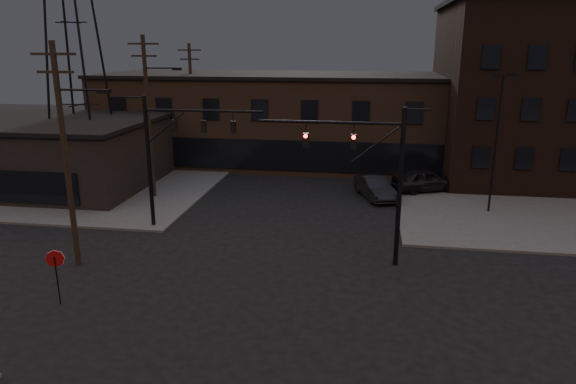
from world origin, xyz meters
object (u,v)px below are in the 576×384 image
object	(u,v)px
traffic_signal_near	(377,170)
car_crossing	(375,187)
parked_car_lot_b	(554,176)
stop_sign	(55,265)
parked_car_lot_a	(425,180)
traffic_signal_far	(168,147)

from	to	relation	value
traffic_signal_near	car_crossing	bearing A→B (deg)	89.32
parked_car_lot_b	car_crossing	xyz separation A→B (m)	(-14.04, -5.33, -0.09)
traffic_signal_near	car_crossing	distance (m)	12.68
stop_sign	parked_car_lot_a	world-z (taller)	stop_sign
parked_car_lot_a	traffic_signal_near	bearing A→B (deg)	141.21
parked_car_lot_a	car_crossing	xyz separation A→B (m)	(-3.77, -1.95, -0.20)
traffic_signal_far	parked_car_lot_b	distance (m)	29.95
stop_sign	car_crossing	world-z (taller)	stop_sign
traffic_signal_far	car_crossing	distance (m)	15.46
parked_car_lot_b	car_crossing	world-z (taller)	parked_car_lot_b
traffic_signal_near	car_crossing	size ratio (longest dim) A/B	1.64
parked_car_lot_a	traffic_signal_far	bearing A→B (deg)	100.03
car_crossing	stop_sign	bearing A→B (deg)	-146.58
traffic_signal_far	traffic_signal_near	bearing A→B (deg)	-16.17
car_crossing	parked_car_lot_b	bearing A→B (deg)	0.38
traffic_signal_near	traffic_signal_far	distance (m)	12.57
parked_car_lot_a	parked_car_lot_b	bearing A→B (deg)	-94.89
parked_car_lot_b	traffic_signal_far	bearing A→B (deg)	131.68
parked_car_lot_b	parked_car_lot_a	bearing A→B (deg)	122.15
stop_sign	traffic_signal_far	bearing A→B (deg)	82.68
traffic_signal_far	parked_car_lot_a	world-z (taller)	traffic_signal_far
traffic_signal_far	parked_car_lot_a	bearing A→B (deg)	33.15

